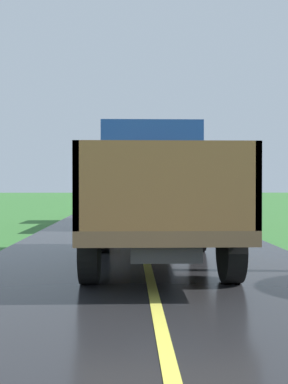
% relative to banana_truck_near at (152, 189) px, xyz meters
% --- Properties ---
extents(banana_truck_near, '(2.38, 5.82, 2.80)m').
position_rel_banana_truck_near_xyz_m(banana_truck_near, '(0.00, 0.00, 0.00)').
color(banana_truck_near, '#2D2D30').
rests_on(banana_truck_near, road_surface).
extents(banana_truck_far, '(2.38, 5.82, 2.80)m').
position_rel_banana_truck_near_xyz_m(banana_truck_far, '(-0.25, 9.15, 0.01)').
color(banana_truck_far, '#2D2D30').
rests_on(banana_truck_far, road_surface).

